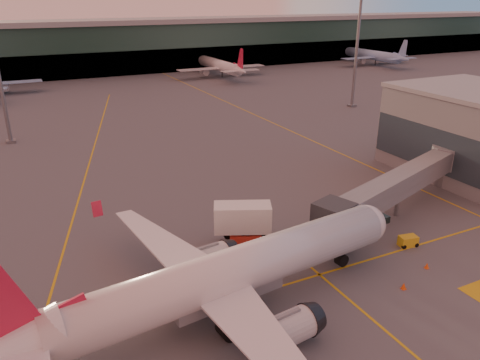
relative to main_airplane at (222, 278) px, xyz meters
name	(u,v)px	position (x,y,z in m)	size (l,w,h in m)	color
ground	(305,320)	(5.93, -3.52, -3.73)	(600.00, 600.00, 0.00)	#4C4F54
taxi_markings	(106,168)	(-1.39, 40.97, -3.73)	(100.12, 173.00, 0.01)	gold
terminal	(65,49)	(5.93, 138.27, 5.03)	(400.00, 20.00, 17.60)	#19382D
gate_building	(478,132)	(47.86, 14.41, 2.56)	(18.40, 22.40, 12.60)	slate
mast_east_near	(357,43)	(60.93, 58.48, 11.13)	(2.40, 2.40, 25.60)	slate
distant_aircraft_row	(0,93)	(-15.07, 114.48, -3.73)	(290.00, 34.00, 13.00)	#8AB4E7
main_airplane	(222,278)	(0.00, 0.00, 0.00)	(38.04, 34.39, 11.48)	silver
jet_bridge	(405,182)	(28.24, 8.59, 0.26)	(30.01, 12.62, 5.74)	slate
catering_truck	(243,222)	(7.03, 10.08, -1.09)	(6.52, 4.81, 4.65)	red
gpu_cart	(408,241)	(22.66, 1.88, -3.17)	(2.13, 1.50, 1.14)	gold
pushback_tug	(360,212)	(22.77, 9.77, -3.09)	(3.09, 1.74, 1.57)	black
cone_nose	(427,266)	(21.07, -2.26, -3.45)	(0.46, 0.46, 0.58)	#F0500C
cone_fwd	(404,286)	(16.44, -3.87, -3.43)	(0.49, 0.49, 0.63)	#F0500C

